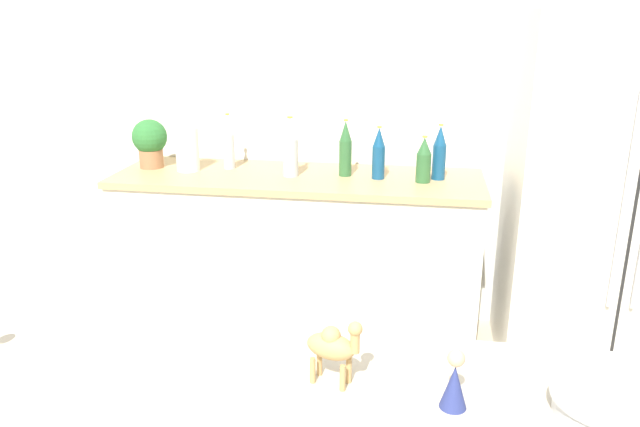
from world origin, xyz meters
The scene contains 14 objects.
wall_back centered at (0.00, 2.73, 1.27)m, with size 8.00×0.06×2.55m.
back_counter centered at (-0.41, 2.40, 0.46)m, with size 1.92×0.63×0.91m.
refrigerator centered at (1.14, 2.34, 0.87)m, with size 0.93×0.70×1.74m.
potted_plant centered at (-1.23, 2.43, 1.06)m, with size 0.19×0.19×0.26m.
paper_towel_roll centered at (-1.00, 2.40, 1.03)m, with size 0.12×0.12×0.23m.
back_bottle_0 centered at (0.02, 2.40, 1.04)m, with size 0.07×0.07×0.27m.
back_bottle_1 centered at (0.32, 2.43, 1.05)m, with size 0.07×0.07×0.28m.
back_bottle_2 centered at (-0.80, 2.48, 1.06)m, with size 0.06×0.06×0.30m.
back_bottle_3 centered at (-0.44, 2.37, 1.06)m, with size 0.08×0.08×0.31m.
back_bottle_4 centered at (0.24, 2.36, 1.02)m, with size 0.07×0.07×0.23m.
back_bottle_5 centered at (-0.16, 2.43, 1.05)m, with size 0.07×0.07×0.29m.
fruit_bowl centered at (0.63, 0.48, 0.96)m, with size 0.23×0.23×0.05m.
camel_figurine centered at (0.06, 0.51, 1.03)m, with size 0.13×0.09×0.17m.
wise_man_figurine_crimson centered at (0.32, 0.46, 0.99)m, with size 0.06×0.06×0.14m.
Camera 1 is at (0.23, -0.70, 1.74)m, focal length 35.00 mm.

